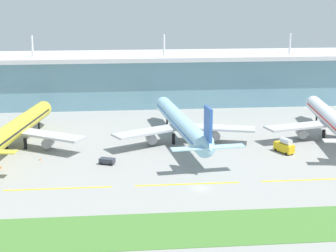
{
  "coord_description": "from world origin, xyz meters",
  "views": [
    {
      "loc": [
        -21.56,
        -131.47,
        50.58
      ],
      "look_at": [
        -4.67,
        39.1,
        7.0
      ],
      "focal_mm": 58.07,
      "sensor_mm": 36.0,
      "label": 1
    }
  ],
  "objects_px": {
    "fuel_truck": "(285,146)",
    "safety_cone_left_wingtip": "(1,167)",
    "airliner_near": "(16,128)",
    "pushback_tug": "(107,161)",
    "airliner_middle": "(182,124)",
    "safety_cone_nose_front": "(40,159)",
    "airliner_far": "(333,121)"
  },
  "relations": [
    {
      "from": "pushback_tug",
      "to": "fuel_truck",
      "type": "relative_size",
      "value": 0.65
    },
    {
      "from": "airliner_far",
      "to": "safety_cone_left_wingtip",
      "type": "bearing_deg",
      "value": -168.85
    },
    {
      "from": "airliner_far",
      "to": "pushback_tug",
      "type": "relative_size",
      "value": 13.34
    },
    {
      "from": "airliner_far",
      "to": "safety_cone_left_wingtip",
      "type": "distance_m",
      "value": 109.83
    },
    {
      "from": "airliner_far",
      "to": "safety_cone_nose_front",
      "type": "height_order",
      "value": "airliner_far"
    },
    {
      "from": "airliner_far",
      "to": "fuel_truck",
      "type": "bearing_deg",
      "value": -146.16
    },
    {
      "from": "pushback_tug",
      "to": "safety_cone_left_wingtip",
      "type": "bearing_deg",
      "value": -178.51
    },
    {
      "from": "fuel_truck",
      "to": "pushback_tug",
      "type": "bearing_deg",
      "value": -173.74
    },
    {
      "from": "fuel_truck",
      "to": "airliner_far",
      "type": "bearing_deg",
      "value": 33.84
    },
    {
      "from": "airliner_far",
      "to": "airliner_middle",
      "type": "bearing_deg",
      "value": 179.17
    },
    {
      "from": "airliner_near",
      "to": "airliner_far",
      "type": "distance_m",
      "value": 106.41
    },
    {
      "from": "pushback_tug",
      "to": "safety_cone_nose_front",
      "type": "distance_m",
      "value": 21.13
    },
    {
      "from": "airliner_near",
      "to": "pushback_tug",
      "type": "distance_m",
      "value": 36.25
    },
    {
      "from": "pushback_tug",
      "to": "safety_cone_left_wingtip",
      "type": "xyz_separation_m",
      "value": [
        -30.56,
        -0.8,
        -0.75
      ]
    },
    {
      "from": "airliner_far",
      "to": "safety_cone_left_wingtip",
      "type": "xyz_separation_m",
      "value": [
        -107.59,
        -21.21,
        -6.1
      ]
    },
    {
      "from": "safety_cone_nose_front",
      "to": "pushback_tug",
      "type": "bearing_deg",
      "value": -16.15
    },
    {
      "from": "pushback_tug",
      "to": "safety_cone_left_wingtip",
      "type": "height_order",
      "value": "pushback_tug"
    },
    {
      "from": "airliner_near",
      "to": "safety_cone_left_wingtip",
      "type": "bearing_deg",
      "value": -93.15
    },
    {
      "from": "airliner_near",
      "to": "safety_cone_nose_front",
      "type": "xyz_separation_m",
      "value": [
        9.1,
        -14.67,
        -6.1
      ]
    },
    {
      "from": "airliner_near",
      "to": "airliner_far",
      "type": "bearing_deg",
      "value": -0.07
    },
    {
      "from": "airliner_far",
      "to": "safety_cone_nose_front",
      "type": "distance_m",
      "value": 98.58
    },
    {
      "from": "airliner_near",
      "to": "airliner_far",
      "type": "height_order",
      "value": "same"
    },
    {
      "from": "airliner_far",
      "to": "safety_cone_nose_front",
      "type": "bearing_deg",
      "value": -171.51
    },
    {
      "from": "airliner_near",
      "to": "fuel_truck",
      "type": "height_order",
      "value": "airliner_near"
    },
    {
      "from": "safety_cone_left_wingtip",
      "to": "safety_cone_nose_front",
      "type": "height_order",
      "value": "same"
    },
    {
      "from": "fuel_truck",
      "to": "safety_cone_left_wingtip",
      "type": "height_order",
      "value": "fuel_truck"
    },
    {
      "from": "airliner_near",
      "to": "airliner_far",
      "type": "xyz_separation_m",
      "value": [
        106.41,
        -0.13,
        -0.0
      ]
    },
    {
      "from": "airliner_near",
      "to": "pushback_tug",
      "type": "xyz_separation_m",
      "value": [
        29.39,
        -20.54,
        -5.35
      ]
    },
    {
      "from": "airliner_middle",
      "to": "safety_cone_nose_front",
      "type": "height_order",
      "value": "airliner_middle"
    },
    {
      "from": "fuel_truck",
      "to": "safety_cone_left_wingtip",
      "type": "distance_m",
      "value": 86.57
    },
    {
      "from": "fuel_truck",
      "to": "airliner_middle",
      "type": "bearing_deg",
      "value": 153.95
    },
    {
      "from": "airliner_middle",
      "to": "fuel_truck",
      "type": "distance_m",
      "value": 34.53
    }
  ]
}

